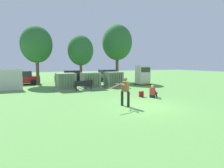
{
  "coord_description": "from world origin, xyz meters",
  "views": [
    {
      "loc": [
        -6.26,
        -9.55,
        2.59
      ],
      "look_at": [
        -0.36,
        3.5,
        1.0
      ],
      "focal_mm": 30.51,
      "sensor_mm": 36.0,
      "label": 1
    }
  ],
  "objects_px": {
    "parked_car_leftmost": "(22,78)",
    "parked_car_left_of_center": "(71,77)",
    "park_bench": "(84,85)",
    "batter": "(125,90)",
    "parked_car_right_of_center": "(106,76)",
    "transformer_mid_west": "(90,81)",
    "transformer_mid_east": "(113,80)",
    "backpack": "(141,94)",
    "transformer_west": "(66,82)",
    "sports_ball": "(131,110)",
    "seated_spectator": "(153,92)",
    "generator_enclosure": "(143,75)"
  },
  "relations": [
    {
      "from": "generator_enclosure",
      "to": "parked_car_left_of_center",
      "type": "distance_m",
      "value": 9.4
    },
    {
      "from": "transformer_mid_west",
      "to": "parked_car_leftmost",
      "type": "height_order",
      "value": "same"
    },
    {
      "from": "park_bench",
      "to": "batter",
      "type": "bearing_deg",
      "value": -87.24
    },
    {
      "from": "transformer_west",
      "to": "transformer_mid_east",
      "type": "bearing_deg",
      "value": 3.92
    },
    {
      "from": "backpack",
      "to": "parked_car_leftmost",
      "type": "distance_m",
      "value": 15.61
    },
    {
      "from": "transformer_west",
      "to": "parked_car_left_of_center",
      "type": "relative_size",
      "value": 0.48
    },
    {
      "from": "generator_enclosure",
      "to": "seated_spectator",
      "type": "height_order",
      "value": "generator_enclosure"
    },
    {
      "from": "transformer_mid_west",
      "to": "seated_spectator",
      "type": "relative_size",
      "value": 2.18
    },
    {
      "from": "sports_ball",
      "to": "parked_car_right_of_center",
      "type": "height_order",
      "value": "parked_car_right_of_center"
    },
    {
      "from": "batter",
      "to": "parked_car_right_of_center",
      "type": "height_order",
      "value": "batter"
    },
    {
      "from": "park_bench",
      "to": "seated_spectator",
      "type": "distance_m",
      "value": 6.92
    },
    {
      "from": "batter",
      "to": "sports_ball",
      "type": "xyz_separation_m",
      "value": [
        -0.2,
        -1.09,
        -0.93
      ]
    },
    {
      "from": "sports_ball",
      "to": "seated_spectator",
      "type": "bearing_deg",
      "value": 38.5
    },
    {
      "from": "seated_spectator",
      "to": "transformer_west",
      "type": "bearing_deg",
      "value": 128.01
    },
    {
      "from": "transformer_mid_west",
      "to": "generator_enclosure",
      "type": "relative_size",
      "value": 0.91
    },
    {
      "from": "transformer_mid_west",
      "to": "backpack",
      "type": "height_order",
      "value": "transformer_mid_west"
    },
    {
      "from": "sports_ball",
      "to": "seated_spectator",
      "type": "height_order",
      "value": "seated_spectator"
    },
    {
      "from": "transformer_mid_east",
      "to": "backpack",
      "type": "bearing_deg",
      "value": -95.91
    },
    {
      "from": "park_bench",
      "to": "parked_car_right_of_center",
      "type": "xyz_separation_m",
      "value": [
        5.69,
        8.09,
        0.22
      ]
    },
    {
      "from": "parked_car_leftmost",
      "to": "parked_car_right_of_center",
      "type": "relative_size",
      "value": 0.98
    },
    {
      "from": "parked_car_leftmost",
      "to": "parked_car_left_of_center",
      "type": "relative_size",
      "value": 0.96
    },
    {
      "from": "transformer_west",
      "to": "parked_car_leftmost",
      "type": "xyz_separation_m",
      "value": [
        -3.96,
        6.88,
        -0.04
      ]
    },
    {
      "from": "transformer_mid_west",
      "to": "parked_car_left_of_center",
      "type": "distance_m",
      "value": 6.69
    },
    {
      "from": "park_bench",
      "to": "parked_car_left_of_center",
      "type": "relative_size",
      "value": 0.42
    },
    {
      "from": "transformer_mid_west",
      "to": "batter",
      "type": "distance_m",
      "value": 8.54
    },
    {
      "from": "transformer_mid_east",
      "to": "parked_car_right_of_center",
      "type": "distance_m",
      "value": 7.14
    },
    {
      "from": "transformer_west",
      "to": "transformer_mid_west",
      "type": "relative_size",
      "value": 1.0
    },
    {
      "from": "batter",
      "to": "parked_car_right_of_center",
      "type": "relative_size",
      "value": 0.4
    },
    {
      "from": "park_bench",
      "to": "batter",
      "type": "height_order",
      "value": "batter"
    },
    {
      "from": "generator_enclosure",
      "to": "parked_car_leftmost",
      "type": "bearing_deg",
      "value": 154.84
    },
    {
      "from": "generator_enclosure",
      "to": "backpack",
      "type": "relative_size",
      "value": 5.23
    },
    {
      "from": "transformer_mid_east",
      "to": "parked_car_left_of_center",
      "type": "xyz_separation_m",
      "value": [
        -3.19,
        6.39,
        -0.04
      ]
    },
    {
      "from": "parked_car_left_of_center",
      "to": "transformer_mid_east",
      "type": "bearing_deg",
      "value": -63.45
    },
    {
      "from": "parked_car_right_of_center",
      "to": "transformer_west",
      "type": "bearing_deg",
      "value": -134.97
    },
    {
      "from": "transformer_mid_west",
      "to": "transformer_mid_east",
      "type": "distance_m",
      "value": 2.72
    },
    {
      "from": "park_bench",
      "to": "seated_spectator",
      "type": "relative_size",
      "value": 1.91
    },
    {
      "from": "seated_spectator",
      "to": "parked_car_leftmost",
      "type": "relative_size",
      "value": 0.23
    },
    {
      "from": "parked_car_right_of_center",
      "to": "transformer_mid_west",
      "type": "bearing_deg",
      "value": -123.38
    },
    {
      "from": "sports_ball",
      "to": "parked_car_left_of_center",
      "type": "relative_size",
      "value": 0.02
    },
    {
      "from": "transformer_west",
      "to": "parked_car_leftmost",
      "type": "bearing_deg",
      "value": 119.92
    },
    {
      "from": "transformer_mid_west",
      "to": "park_bench",
      "type": "xyz_separation_m",
      "value": [
        -0.98,
        -0.94,
        -0.25
      ]
    },
    {
      "from": "transformer_west",
      "to": "transformer_mid_east",
      "type": "relative_size",
      "value": 1.0
    },
    {
      "from": "generator_enclosure",
      "to": "parked_car_left_of_center",
      "type": "height_order",
      "value": "generator_enclosure"
    },
    {
      "from": "transformer_mid_west",
      "to": "parked_car_leftmost",
      "type": "xyz_separation_m",
      "value": [
        -6.46,
        6.81,
        -0.04
      ]
    },
    {
      "from": "seated_spectator",
      "to": "parked_car_right_of_center",
      "type": "distance_m",
      "value": 14.06
    },
    {
      "from": "batter",
      "to": "parked_car_right_of_center",
      "type": "distance_m",
      "value": 16.54
    },
    {
      "from": "batter",
      "to": "seated_spectator",
      "type": "xyz_separation_m",
      "value": [
        3.35,
        1.74,
        -0.6
      ]
    },
    {
      "from": "parked_car_left_of_center",
      "to": "backpack",
      "type": "bearing_deg",
      "value": -79.01
    },
    {
      "from": "park_bench",
      "to": "seated_spectator",
      "type": "xyz_separation_m",
      "value": [
        3.72,
        -5.83,
        -0.16
      ]
    },
    {
      "from": "transformer_west",
      "to": "transformer_mid_east",
      "type": "xyz_separation_m",
      "value": [
        5.21,
        0.36,
        0.0
      ]
    }
  ]
}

